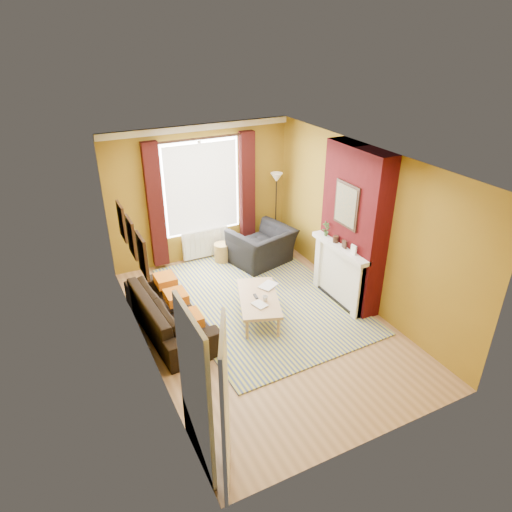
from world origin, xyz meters
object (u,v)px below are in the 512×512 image
object	(u,v)px
sofa	(170,311)
wicker_stool	(222,253)
floor_lamp	(276,190)
armchair	(262,247)
coffee_table	(259,299)

from	to	relation	value
sofa	wicker_stool	distance (m)	2.44
sofa	wicker_stool	world-z (taller)	sofa
sofa	floor_lamp	size ratio (longest dim) A/B	1.28
armchair	floor_lamp	xyz separation A→B (m)	(0.59, 0.50, 0.98)
armchair	wicker_stool	size ratio (longest dim) A/B	2.89
armchair	floor_lamp	distance (m)	1.25
armchair	wicker_stool	distance (m)	0.86
wicker_stool	floor_lamp	distance (m)	1.75
sofa	coffee_table	size ratio (longest dim) A/B	1.57
wicker_stool	floor_lamp	size ratio (longest dim) A/B	0.24
sofa	coffee_table	bearing A→B (deg)	-109.62
coffee_table	wicker_stool	distance (m)	2.20
wicker_stool	armchair	bearing A→B (deg)	-31.22
sofa	coffee_table	xyz separation A→B (m)	(1.42, -0.40, 0.05)
armchair	floor_lamp	size ratio (longest dim) A/B	0.68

